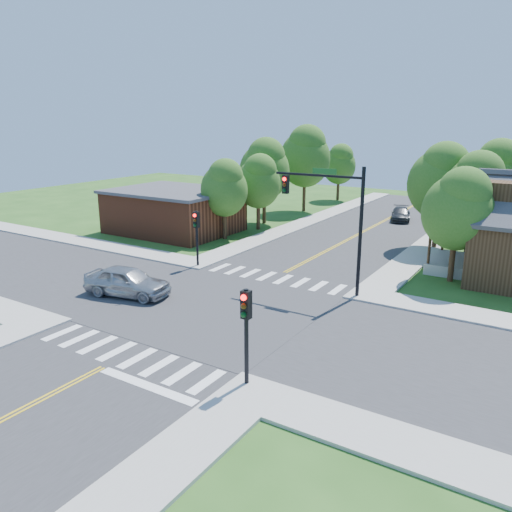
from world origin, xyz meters
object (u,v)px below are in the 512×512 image
Objects in this scene: signal_pole_se at (246,320)px; car_dgrey at (401,214)px; signal_pole_nw at (196,228)px; car_silver at (127,282)px; signal_mast_ne at (332,209)px.

car_dgrey is at bearing 97.25° from signal_pole_se.
signal_pole_nw is 0.73× the size of car_silver.
car_dgrey is at bearing 73.36° from signal_pole_nw.
signal_mast_ne is 11.55m from signal_pole_se.
signal_pole_se is at bearing -98.58° from car_dgrey.
signal_pole_nw reaches higher than car_dgrey.
car_dgrey is (-4.34, 34.14, -2.04)m from signal_pole_se.
car_dgrey is at bearing 96.61° from signal_mast_ne.
signal_mast_ne is at bearing 0.07° from signal_pole_nw.
signal_pole_se is 15.84m from signal_pole_nw.
signal_mast_ne is 23.47m from car_dgrey.
car_dgrey is (6.86, 22.94, -2.04)m from signal_pole_nw.
signal_pole_se is (1.69, -11.21, -2.19)m from signal_mast_ne.
signal_mast_ne is 9.76m from signal_pole_nw.
car_silver is (0.24, -6.52, -1.82)m from signal_pole_nw.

